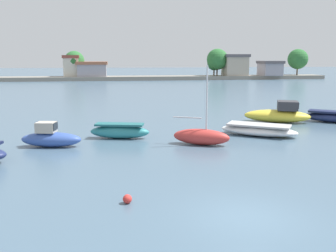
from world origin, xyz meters
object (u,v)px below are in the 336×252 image
Objects in this scene: moored_boat_1 at (51,138)px; moored_boat_3 at (201,136)px; moored_boat_2 at (120,131)px; mooring_buoy_1 at (254,114)px; moored_boat_6 at (335,117)px; moored_boat_4 at (259,130)px; moored_boat_5 at (279,114)px; mooring_buoy_0 at (127,199)px.

moored_boat_3 is (9.49, -0.84, -0.03)m from moored_boat_1.
moored_boat_2 reaches higher than mooring_buoy_1.
moored_boat_3 reaches higher than moored_boat_2.
moored_boat_4 is at bearing -116.87° from moored_boat_6.
moored_boat_1 is 4.71m from moored_boat_2.
moored_boat_2 is 9.92m from moored_boat_4.
moored_boat_3 is 11.22m from moored_boat_5.
moored_boat_6 is at bearing 58.84° from moored_boat_4.
moored_boat_5 reaches higher than moored_boat_6.
moored_boat_4 is 16.00× the size of mooring_buoy_0.
mooring_buoy_0 is (0.06, -11.88, -0.32)m from moored_boat_2.
moored_boat_2 is 5.82m from moored_boat_3.
moored_boat_6 is 14.73× the size of mooring_buoy_0.
mooring_buoy_1 is (17.48, 10.42, -0.40)m from moored_boat_1.
moored_boat_2 is at bearing -146.90° from mooring_buoy_1.
moored_boat_1 is at bearing -143.43° from moored_boat_2.
moored_boat_1 is 11.82× the size of mooring_buoy_1.
mooring_buoy_0 reaches higher than mooring_buoy_1.
mooring_buoy_0 is at bearing -98.58° from moored_boat_4.
mooring_buoy_1 is (-0.59, 4.03, -0.52)m from moored_boat_5.
moored_boat_6 is 24.24m from mooring_buoy_0.
moored_boat_5 is at bearing -151.98° from moored_boat_6.
moored_boat_2 reaches higher than mooring_buoy_0.
moored_boat_5 is at bearing 30.22° from moored_boat_1.
mooring_buoy_0 is (-13.67, -16.41, -0.51)m from moored_boat_5.
mooring_buoy_1 is (3.23, 9.06, -0.23)m from moored_boat_4.
moored_boat_1 reaches higher than moored_boat_2.
mooring_buoy_1 is at bearing 102.65° from moored_boat_4.
moored_boat_4 is 6.32m from moored_boat_5.
mooring_buoy_0 is (-18.48, -15.69, -0.28)m from moored_boat_6.
mooring_buoy_1 is (-5.39, 4.75, -0.29)m from moored_boat_6.
moored_boat_5 is at bearing -81.73° from mooring_buoy_1.
moored_boat_2 is 0.76× the size of moored_boat_4.
moored_boat_4 is (9.91, -0.49, -0.11)m from moored_boat_2.
moored_boat_5 is 1.13× the size of moored_boat_6.
moored_boat_6 is at bearing 40.34° from mooring_buoy_0.
moored_boat_6 is at bearing 25.00° from moored_boat_2.
moored_boat_4 is at bearing 49.13° from mooring_buoy_0.
moored_boat_6 is at bearing 50.72° from moored_boat_3.
moored_boat_5 is 4.87m from moored_boat_6.
moored_boat_2 is 18.93m from moored_boat_6.
moored_boat_4 is (4.75, 2.21, -0.14)m from moored_boat_3.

